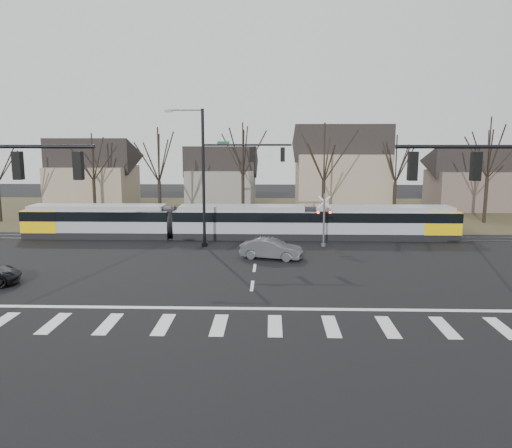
{
  "coord_description": "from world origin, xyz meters",
  "views": [
    {
      "loc": [
        1.0,
        -24.38,
        7.73
      ],
      "look_at": [
        0.0,
        9.0,
        2.3
      ],
      "focal_mm": 35.0,
      "sensor_mm": 36.0,
      "label": 1
    }
  ],
  "objects": [
    {
      "name": "grass_verge",
      "position": [
        0.0,
        32.0,
        0.01
      ],
      "size": [
        140.0,
        28.0,
        0.01
      ],
      "primitive_type": "cube",
      "color": "#38331E",
      "rests_on": "ground"
    },
    {
      "name": "house_d",
      "position": [
        24.0,
        35.0,
        3.97
      ],
      "size": [
        8.64,
        7.56,
        7.65
      ],
      "color": "brown",
      "rests_on": "ground"
    },
    {
      "name": "stop_line",
      "position": [
        0.0,
        -1.8,
        0.01
      ],
      "size": [
        28.0,
        0.35,
        0.01
      ],
      "primitive_type": "cube",
      "color": "silver",
      "rests_on": "ground"
    },
    {
      "name": "tree_row",
      "position": [
        2.0,
        26.0,
        5.0
      ],
      "size": [
        59.2,
        7.2,
        10.0
      ],
      "color": "black",
      "rests_on": "ground"
    },
    {
      "name": "rail_crossing_signal",
      "position": [
        5.0,
        12.79,
        1.89
      ],
      "size": [
        1.08,
        0.36,
        4.0
      ],
      "color": "#59595B",
      "rests_on": "ground"
    },
    {
      "name": "lane_dashes",
      "position": [
        0.0,
        16.0,
        0.01
      ],
      "size": [
        0.18,
        30.0,
        0.01
      ],
      "color": "silver",
      "rests_on": "ground"
    },
    {
      "name": "house_b",
      "position": [
        -5.0,
        36.0,
        3.97
      ],
      "size": [
        8.64,
        7.56,
        7.65
      ],
      "color": "slate",
      "rests_on": "ground"
    },
    {
      "name": "signal_pole_far",
      "position": [
        -2.41,
        12.5,
        5.7
      ],
      "size": [
        9.28,
        0.44,
        10.2
      ],
      "color": "black",
      "rests_on": "ground"
    },
    {
      "name": "rail_pair",
      "position": [
        0.0,
        15.8,
        0.03
      ],
      "size": [
        90.0,
        1.52,
        0.06
      ],
      "color": "#59595E",
      "rests_on": "ground"
    },
    {
      "name": "ground",
      "position": [
        0.0,
        0.0,
        0.0
      ],
      "size": [
        140.0,
        140.0,
        0.0
      ],
      "primitive_type": "plane",
      "color": "black"
    },
    {
      "name": "house_c",
      "position": [
        9.0,
        33.0,
        5.23
      ],
      "size": [
        10.8,
        8.64,
        10.1
      ],
      "color": "gray",
      "rests_on": "ground"
    },
    {
      "name": "house_a",
      "position": [
        -20.0,
        34.0,
        4.46
      ],
      "size": [
        9.72,
        8.64,
        8.6
      ],
      "color": "gray",
      "rests_on": "ground"
    },
    {
      "name": "tram",
      "position": [
        -1.52,
        16.0,
        1.46
      ],
      "size": [
        35.36,
        2.63,
        2.68
      ],
      "color": "gray",
      "rests_on": "ground"
    },
    {
      "name": "sedan",
      "position": [
        1.06,
        8.54,
        0.68
      ],
      "size": [
        3.52,
        4.87,
        1.37
      ],
      "primitive_type": "imported",
      "rotation": [
        0.0,
        0.0,
        1.31
      ],
      "color": "#434549",
      "rests_on": "ground"
    },
    {
      "name": "crosswalk",
      "position": [
        0.0,
        -4.0,
        0.01
      ],
      "size": [
        27.0,
        2.6,
        0.01
      ],
      "color": "silver",
      "rests_on": "ground"
    }
  ]
}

